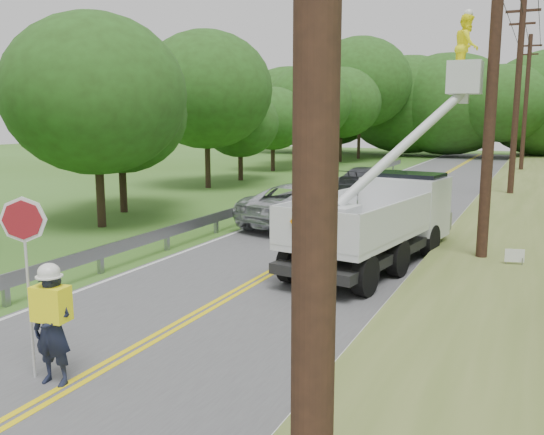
% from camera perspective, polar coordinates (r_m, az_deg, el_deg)
% --- Properties ---
extents(ground, '(140.00, 140.00, 0.00)m').
position_cam_1_polar(ground, '(10.57, -14.34, -13.18)').
color(ground, '#38601B').
rests_on(ground, ground).
extents(road, '(7.20, 96.00, 0.03)m').
position_cam_1_polar(road, '(22.71, 8.61, -0.57)').
color(road, '#504F52').
rests_on(road, ground).
extents(guardrail, '(0.18, 48.00, 0.77)m').
position_cam_1_polar(guardrail, '(24.87, 0.34, 1.72)').
color(guardrail, gray).
rests_on(guardrail, ground).
extents(utility_poles, '(1.60, 43.30, 10.00)m').
position_cam_1_polar(utility_poles, '(24.52, 22.57, 11.91)').
color(utility_poles, black).
rests_on(utility_poles, ground).
extents(treeline_left, '(10.36, 57.28, 12.04)m').
position_cam_1_polar(treeline_left, '(43.69, 2.09, 12.16)').
color(treeline_left, '#332319').
rests_on(treeline_left, ground).
extents(treeline_horizon, '(56.79, 14.86, 11.46)m').
position_cam_1_polar(treeline_horizon, '(63.76, 21.96, 10.45)').
color(treeline_horizon, '#254417').
rests_on(treeline_horizon, ground).
extents(flagger, '(1.12, 0.49, 2.90)m').
position_cam_1_polar(flagger, '(9.48, -21.10, -9.45)').
color(flagger, '#191E33').
rests_on(flagger, road).
extents(bucket_truck, '(4.15, 7.17, 6.76)m').
position_cam_1_polar(bucket_truck, '(16.76, 11.80, 0.95)').
color(bucket_truck, black).
rests_on(bucket_truck, road).
extents(suv_silver, '(4.28, 6.48, 1.66)m').
position_cam_1_polar(suv_silver, '(21.70, 3.65, 1.28)').
color(suv_silver, silver).
rests_on(suv_silver, road).
extents(suv_darkgrey, '(2.49, 5.07, 1.42)m').
position_cam_1_polar(suv_darkgrey, '(32.21, 9.53, 3.76)').
color(suv_darkgrey, '#3E4046').
rests_on(suv_darkgrey, road).
extents(stop_sign_permanent, '(0.37, 0.34, 2.24)m').
position_cam_1_polar(stop_sign_permanent, '(29.86, 2.93, 4.82)').
color(stop_sign_permanent, gray).
rests_on(stop_sign_permanent, ground).
extents(yard_sign, '(0.48, 0.15, 0.71)m').
position_cam_1_polar(yard_sign, '(16.29, 22.99, -3.61)').
color(yard_sign, white).
rests_on(yard_sign, ground).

